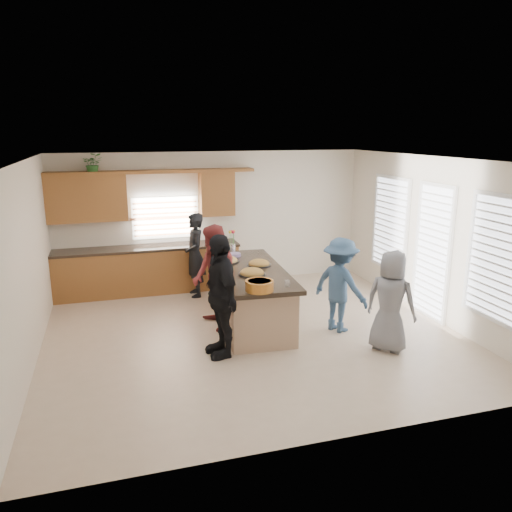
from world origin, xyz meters
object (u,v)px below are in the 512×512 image
object	(u,v)px
salad_bowl	(259,285)
woman_left_mid	(214,278)
woman_left_back	(195,255)
island	(249,297)
woman_right_front	(391,301)
woman_left_front	(220,296)
woman_right_back	(340,285)

from	to	relation	value
salad_bowl	woman_left_mid	distance (m)	1.19
salad_bowl	woman_left_back	bearing A→B (deg)	99.30
island	woman_right_front	bearing A→B (deg)	-40.76
salad_bowl	woman_left_back	distance (m)	2.88
island	woman_left_back	distance (m)	1.83
woman_left_front	woman_right_front	bearing A→B (deg)	70.85
woman_left_back	woman_right_front	world-z (taller)	woman_left_back
salad_bowl	woman_left_back	size ratio (longest dim) A/B	0.25
island	woman_left_back	xyz separation A→B (m)	(-0.64, 1.67, 0.38)
woman_left_mid	woman_left_front	bearing A→B (deg)	-14.52
woman_right_back	woman_right_front	distance (m)	0.98
woman_left_front	woman_right_back	bearing A→B (deg)	93.25
salad_bowl	woman_right_front	bearing A→B (deg)	-15.05
salad_bowl	woman_left_back	world-z (taller)	woman_left_back
woman_left_back	woman_right_front	distance (m)	4.08
woman_left_back	woman_right_back	distance (m)	3.13
island	woman_left_front	xyz separation A→B (m)	(-0.74, -1.12, 0.46)
woman_left_front	woman_left_mid	bearing A→B (deg)	166.67
island	woman_left_mid	distance (m)	0.75
woman_left_back	woman_left_front	world-z (taller)	woman_left_front
island	woman_left_front	world-z (taller)	woman_left_front
island	woman_right_front	size ratio (longest dim) A/B	1.80
woman_left_back	woman_left_front	bearing A→B (deg)	-4.19
woman_right_front	salad_bowl	bearing A→B (deg)	34.89
woman_left_back	salad_bowl	bearing A→B (deg)	7.29
woman_left_back	woman_left_mid	distance (m)	1.75
woman_left_mid	woman_right_back	size ratio (longest dim) A/B	1.12
woman_left_front	woman_right_front	size ratio (longest dim) A/B	1.18
island	woman_left_mid	size ratio (longest dim) A/B	1.59
salad_bowl	woman_right_front	xyz separation A→B (m)	(1.88, -0.50, -0.26)
island	woman_left_mid	world-z (taller)	woman_left_mid
woman_right_back	woman_right_front	bearing A→B (deg)	175.01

